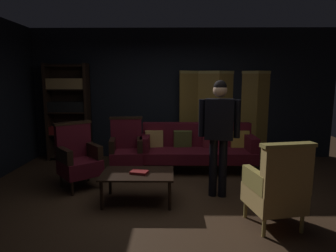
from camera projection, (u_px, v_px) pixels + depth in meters
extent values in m
plane|color=#3D2819|center=(167.00, 200.00, 4.12)|extent=(10.00, 10.00, 0.00)
cube|color=black|center=(169.00, 94.00, 6.32)|extent=(7.20, 0.10, 2.80)
cube|color=olive|center=(189.00, 115.00, 6.20)|extent=(0.41, 0.25, 1.90)
cube|color=tan|center=(189.00, 72.00, 6.05)|extent=(0.42, 0.26, 0.06)
cube|color=olive|center=(208.00, 115.00, 6.24)|extent=(0.45, 0.16, 1.90)
cube|color=tan|center=(209.00, 72.00, 6.09)|extent=(0.45, 0.17, 0.06)
cube|color=olive|center=(227.00, 115.00, 6.27)|extent=(0.42, 0.24, 1.90)
cube|color=tan|center=(228.00, 72.00, 6.13)|extent=(0.42, 0.25, 0.06)
cube|color=olive|center=(246.00, 115.00, 6.29)|extent=(0.44, 0.20, 1.90)
cube|color=tan|center=(248.00, 72.00, 6.15)|extent=(0.44, 0.20, 0.06)
cube|color=olive|center=(265.00, 115.00, 6.30)|extent=(0.43, 0.21, 1.90)
cube|color=tan|center=(267.00, 72.00, 6.15)|extent=(0.44, 0.22, 0.06)
cube|color=black|center=(49.00, 112.00, 6.14)|extent=(0.06, 0.32, 2.05)
cube|color=black|center=(88.00, 112.00, 6.13)|extent=(0.06, 0.32, 2.05)
cube|color=black|center=(71.00, 111.00, 6.28)|extent=(0.90, 0.02, 2.05)
cube|color=black|center=(71.00, 156.00, 6.29)|extent=(0.86, 0.30, 0.02)
cube|color=black|center=(69.00, 134.00, 6.21)|extent=(0.86, 0.30, 0.02)
cube|color=maroon|center=(69.00, 130.00, 6.18)|extent=(0.78, 0.22, 0.17)
cube|color=black|center=(68.00, 112.00, 6.13)|extent=(0.86, 0.30, 0.02)
cube|color=black|center=(68.00, 107.00, 6.10)|extent=(0.78, 0.22, 0.21)
cube|color=black|center=(67.00, 90.00, 6.06)|extent=(0.86, 0.30, 0.02)
cube|color=#9E7A47|center=(66.00, 84.00, 6.02)|extent=(0.78, 0.22, 0.22)
cube|color=black|center=(66.00, 66.00, 5.98)|extent=(0.86, 0.30, 0.02)
cylinder|color=black|center=(146.00, 170.00, 5.14)|extent=(0.07, 0.07, 0.22)
cylinder|color=black|center=(252.00, 170.00, 5.12)|extent=(0.07, 0.07, 0.22)
cylinder|color=black|center=(149.00, 161.00, 5.73)|extent=(0.07, 0.07, 0.22)
cylinder|color=black|center=(244.00, 161.00, 5.71)|extent=(0.07, 0.07, 0.22)
cube|color=#4C0F19|center=(198.00, 155.00, 5.39)|extent=(2.10, 0.76, 0.20)
cube|color=#4C0F19|center=(196.00, 134.00, 5.65)|extent=(2.10, 0.18, 0.46)
cube|color=#4C0F19|center=(145.00, 142.00, 5.37)|extent=(0.16, 0.68, 0.26)
cube|color=#4C0F19|center=(250.00, 143.00, 5.35)|extent=(0.16, 0.68, 0.26)
cube|color=tan|center=(154.00, 139.00, 5.56)|extent=(0.35, 0.17, 0.34)
cube|color=#4C5123|center=(183.00, 139.00, 5.56)|extent=(0.36, 0.19, 0.35)
cube|color=maroon|center=(211.00, 139.00, 5.55)|extent=(0.35, 0.17, 0.34)
cube|color=#B79338|center=(240.00, 139.00, 5.54)|extent=(0.34, 0.13, 0.35)
cylinder|color=black|center=(101.00, 195.00, 3.78)|extent=(0.04, 0.04, 0.39)
cylinder|color=black|center=(170.00, 196.00, 3.77)|extent=(0.04, 0.04, 0.39)
cylinder|color=black|center=(110.00, 181.00, 4.32)|extent=(0.04, 0.04, 0.39)
cylinder|color=black|center=(170.00, 181.00, 4.31)|extent=(0.04, 0.04, 0.39)
cube|color=black|center=(138.00, 174.00, 4.01)|extent=(1.00, 0.64, 0.03)
cylinder|color=tan|center=(279.00, 206.00, 3.66)|extent=(0.04, 0.04, 0.22)
cylinder|color=tan|center=(245.00, 209.00, 3.58)|extent=(0.04, 0.04, 0.22)
cylinder|color=tan|center=(302.00, 224.00, 3.22)|extent=(0.04, 0.04, 0.22)
cylinder|color=tan|center=(264.00, 227.00, 3.14)|extent=(0.04, 0.04, 0.22)
cube|color=tan|center=(273.00, 197.00, 3.36)|extent=(0.66, 0.66, 0.24)
cube|color=tan|center=(287.00, 172.00, 3.08)|extent=(0.57, 0.22, 0.54)
cube|color=tan|center=(289.00, 145.00, 3.03)|extent=(0.61, 0.24, 0.04)
cube|color=tan|center=(293.00, 177.00, 3.37)|extent=(0.18, 0.51, 0.22)
cube|color=tan|center=(255.00, 180.00, 3.29)|extent=(0.18, 0.51, 0.22)
cylinder|color=black|center=(72.00, 188.00, 4.26)|extent=(0.04, 0.04, 0.22)
cylinder|color=black|center=(101.00, 182.00, 4.55)|extent=(0.04, 0.04, 0.22)
cylinder|color=black|center=(61.00, 180.00, 4.61)|extent=(0.04, 0.04, 0.22)
cylinder|color=black|center=(88.00, 174.00, 4.90)|extent=(0.04, 0.04, 0.22)
cube|color=#4C0F19|center=(80.00, 167.00, 4.55)|extent=(0.79, 0.79, 0.24)
cube|color=#4C0F19|center=(73.00, 141.00, 4.66)|extent=(0.50, 0.45, 0.54)
cube|color=black|center=(72.00, 123.00, 4.62)|extent=(0.54, 0.49, 0.04)
cube|color=black|center=(64.00, 155.00, 4.36)|extent=(0.39, 0.44, 0.22)
cube|color=black|center=(94.00, 151.00, 4.66)|extent=(0.39, 0.44, 0.22)
cylinder|color=black|center=(113.00, 174.00, 4.92)|extent=(0.04, 0.04, 0.22)
cylinder|color=black|center=(140.00, 173.00, 4.97)|extent=(0.04, 0.04, 0.22)
cylinder|color=black|center=(115.00, 166.00, 5.37)|extent=(0.04, 0.04, 0.22)
cylinder|color=black|center=(139.00, 165.00, 5.42)|extent=(0.04, 0.04, 0.22)
cube|color=#4C0F19|center=(126.00, 157.00, 5.13)|extent=(0.63, 0.63, 0.24)
cube|color=#4C0F19|center=(126.00, 133.00, 5.30)|extent=(0.57, 0.19, 0.54)
cube|color=black|center=(126.00, 118.00, 5.25)|extent=(0.61, 0.21, 0.04)
cube|color=black|center=(112.00, 145.00, 5.07)|extent=(0.15, 0.51, 0.22)
cube|color=black|center=(140.00, 144.00, 5.13)|extent=(0.15, 0.51, 0.22)
cylinder|color=black|center=(223.00, 168.00, 4.19)|extent=(0.12, 0.12, 0.86)
cylinder|color=black|center=(213.00, 168.00, 4.22)|extent=(0.12, 0.12, 0.86)
cube|color=maroon|center=(219.00, 136.00, 4.13)|extent=(0.35, 0.22, 0.09)
cube|color=black|center=(219.00, 119.00, 4.09)|extent=(0.43, 0.29, 0.58)
cube|color=white|center=(220.00, 116.00, 4.20)|extent=(0.14, 0.04, 0.41)
cube|color=maroon|center=(220.00, 100.00, 4.16)|extent=(0.09, 0.04, 0.04)
cylinder|color=black|center=(237.00, 119.00, 4.04)|extent=(0.09, 0.09, 0.54)
cylinder|color=black|center=(202.00, 118.00, 4.15)|extent=(0.09, 0.09, 0.54)
sphere|color=tan|center=(220.00, 90.00, 4.03)|extent=(0.20, 0.20, 0.20)
sphere|color=black|center=(220.00, 87.00, 4.02)|extent=(0.18, 0.18, 0.18)
cube|color=maroon|center=(139.00, 172.00, 3.99)|extent=(0.26, 0.21, 0.03)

